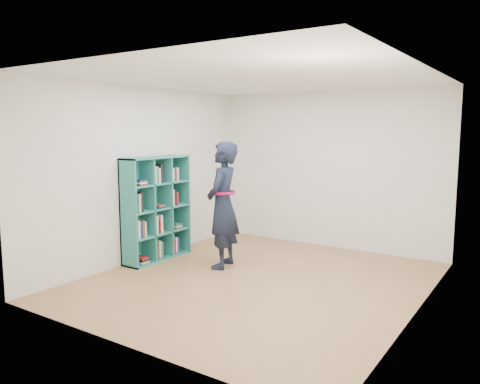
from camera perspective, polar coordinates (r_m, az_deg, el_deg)
The scene contains 9 objects.
floor at distance 6.24m, azimuth 2.02°, elevation -10.77°, with size 4.50×4.50×0.00m, color #9B6F46.
ceiling at distance 5.95m, azimuth 2.14°, elevation 13.72°, with size 4.50×4.50×0.00m, color white.
wall_left at distance 7.20m, azimuth -11.63°, elevation 2.14°, with size 0.02×4.50×2.60m, color white.
wall_right at distance 5.21m, azimuth 21.20°, elevation -0.25°, with size 0.02×4.50×2.60m, color white.
wall_back at distance 7.95m, azimuth 10.60°, elevation 2.67°, with size 4.00×0.02×2.60m, color white.
wall_front at distance 4.22m, azimuth -14.11°, elevation -1.68°, with size 4.00×0.02×2.60m, color white.
bookshelf at distance 7.20m, azimuth -10.32°, elevation -2.13°, with size 0.34×1.17×1.57m.
person at distance 6.65m, azimuth -2.12°, elevation -1.60°, with size 0.59×0.75×1.80m.
smartphone at distance 6.77m, azimuth -2.93°, elevation -0.43°, with size 0.04×0.10×0.13m.
Camera 1 is at (3.09, -5.05, 1.96)m, focal length 35.00 mm.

